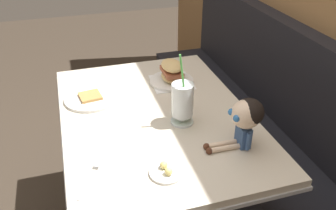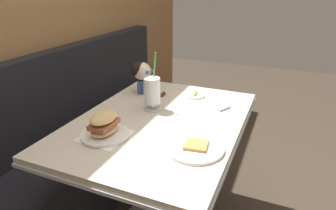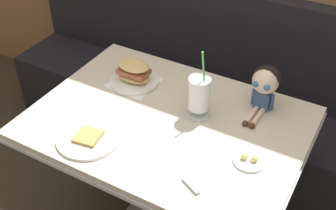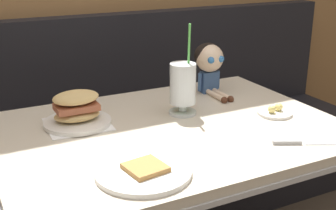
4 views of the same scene
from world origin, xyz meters
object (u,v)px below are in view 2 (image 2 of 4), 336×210
(milkshake_glass, at_px, (152,92))
(sandwich_plate, at_px, (104,127))
(seated_doll, at_px, (142,73))
(butter_knife, at_px, (228,107))
(butter_saucer, at_px, (195,95))
(toast_plate, at_px, (195,147))

(milkshake_glass, xyz_separation_m, sandwich_plate, (-0.36, 0.07, -0.05))
(sandwich_plate, height_order, seated_doll, seated_doll)
(sandwich_plate, relative_size, seated_doll, 1.00)
(sandwich_plate, bearing_deg, butter_knife, -39.50)
(butter_knife, bearing_deg, milkshake_glass, 115.78)
(butter_saucer, relative_size, seated_doll, 0.55)
(butter_saucer, height_order, seated_doll, seated_doll)
(sandwich_plate, height_order, butter_knife, sandwich_plate)
(milkshake_glass, distance_m, butter_knife, 0.43)
(butter_knife, bearing_deg, seated_doll, 86.91)
(toast_plate, relative_size, butter_knife, 1.14)
(toast_plate, relative_size, butter_saucer, 2.08)
(milkshake_glass, height_order, sandwich_plate, milkshake_glass)
(butter_knife, bearing_deg, sandwich_plate, 140.50)
(seated_doll, bearing_deg, butter_saucer, -77.82)
(sandwich_plate, bearing_deg, milkshake_glass, -10.40)
(toast_plate, bearing_deg, seated_doll, 45.01)
(butter_saucer, bearing_deg, toast_plate, -161.90)
(toast_plate, distance_m, butter_saucer, 0.61)
(butter_knife, bearing_deg, butter_saucer, 66.30)
(toast_plate, bearing_deg, butter_knife, -4.21)
(butter_saucer, bearing_deg, butter_knife, -113.70)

